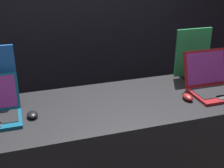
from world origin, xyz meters
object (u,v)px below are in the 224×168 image
Objects in this scene: mouse_front at (32,115)px; mouse_back at (188,97)px; laptop_back at (212,83)px; promo_stand_back at (192,55)px.

mouse_back is (1.08, -0.08, 0.00)m from mouse_front.
laptop_back is at bearing 15.96° from mouse_back.
promo_stand_back reaches higher than laptop_back.
promo_stand_back is at bearing 90.00° from laptop_back.
mouse_front is 0.26× the size of laptop_back.
laptop_back is (1.33, -0.01, 0.05)m from mouse_front.
promo_stand_back is (0.00, 0.31, 0.13)m from laptop_back.
laptop_back is 0.26m from mouse_back.
mouse_back is at bearing -123.09° from promo_stand_back.
mouse_front is 1.37m from promo_stand_back.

